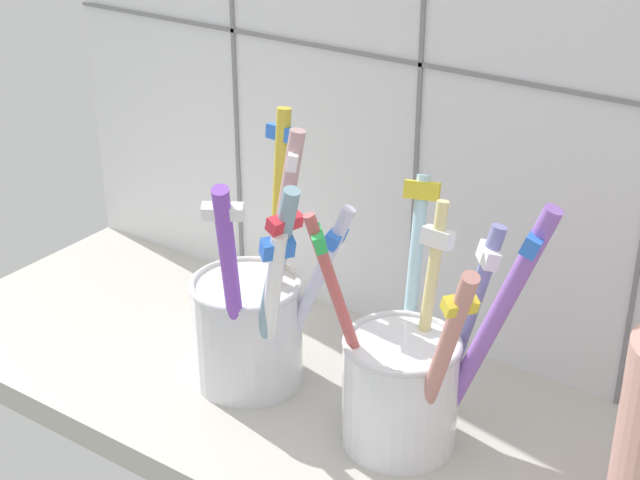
% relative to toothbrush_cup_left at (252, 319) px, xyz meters
% --- Properties ---
extents(counter_slab, '(0.64, 0.22, 0.02)m').
position_rel_toothbrush_cup_left_xyz_m(counter_slab, '(0.06, 0.01, -0.06)').
color(counter_slab, '#BCB7AD').
rests_on(counter_slab, ground).
extents(tile_wall_back, '(0.64, 0.02, 0.45)m').
position_rel_toothbrush_cup_left_xyz_m(tile_wall_back, '(0.06, 0.13, 0.16)').
color(tile_wall_back, white).
rests_on(tile_wall_back, ground).
extents(toothbrush_cup_left, '(0.11, 0.11, 0.19)m').
position_rel_toothbrush_cup_left_xyz_m(toothbrush_cup_left, '(0.00, 0.00, 0.00)').
color(toothbrush_cup_left, silver).
rests_on(toothbrush_cup_left, counter_slab).
extents(toothbrush_cup_right, '(0.13, 0.11, 0.17)m').
position_rel_toothbrush_cup_left_xyz_m(toothbrush_cup_right, '(0.12, 0.00, -0.00)').
color(toothbrush_cup_right, white).
rests_on(toothbrush_cup_right, counter_slab).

